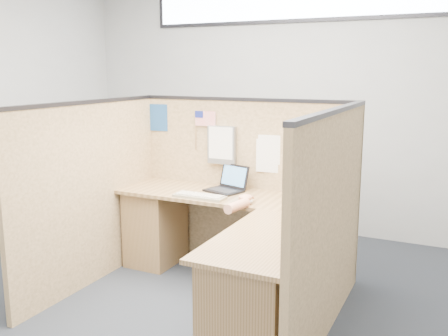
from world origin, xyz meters
The scene contains 14 objects.
floor centered at (0.00, 0.00, 0.00)m, with size 5.00×5.00×0.00m, color #1D222A.
wall_back centered at (0.00, 2.25, 1.40)m, with size 5.00×5.00×0.00m, color #ACAEB2.
clerestory_window centered at (0.00, 2.23, 2.45)m, with size 3.30×0.04×0.38m.
cubicle_partitions centered at (0.00, 0.43, 0.77)m, with size 2.06×1.83×1.53m.
l_desk centered at (0.18, 0.29, 0.39)m, with size 1.95×1.75×0.73m.
laptop centered at (-0.09, 0.81, 0.78)m, with size 0.36×0.37×0.22m.
keyboard centered at (-0.17, 0.48, 0.74)m, with size 0.44×0.15×0.03m.
mouse centered at (0.24, 0.48, 0.75)m, with size 0.11×0.07×0.05m, color #B4B4B8.
hand_forearm centered at (0.25, 0.33, 0.77)m, with size 0.11×0.40×0.08m.
blue_poster centered at (-0.88, 0.97, 1.32)m, with size 0.19×0.00×0.25m, color navy.
american_flag centered at (-0.40, 0.96, 1.32)m, with size 0.21×0.01×0.36m.
file_holder centered at (-0.20, 0.94, 1.11)m, with size 0.27×0.05×0.34m.
paper_left centered at (0.24, 0.97, 1.09)m, with size 0.20×0.00×0.25m, color white.
paper_right centered at (0.24, 0.97, 1.04)m, with size 0.23×0.00×0.29m, color white.
Camera 1 is at (1.74, -3.03, 1.77)m, focal length 40.00 mm.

